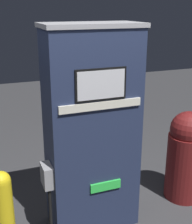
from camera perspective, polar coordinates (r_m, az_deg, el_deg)
gas_pump at (r=3.04m, az=-0.80°, el=-3.61°), size 0.97×0.49×2.05m
safety_bollard at (r=2.82m, az=-16.29°, el=-18.53°), size 0.16×0.16×0.96m
trash_bin at (r=3.80m, az=16.15°, el=-7.54°), size 0.44×0.44×1.07m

